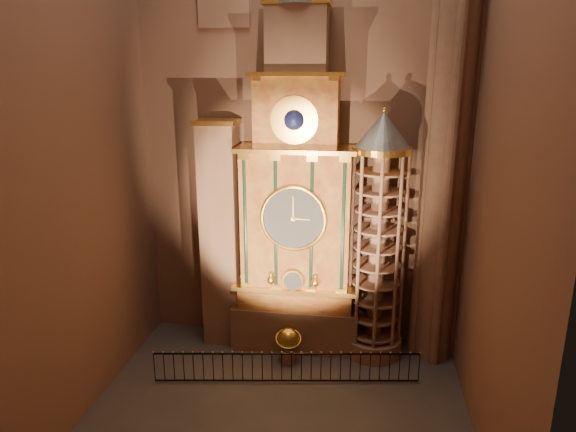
% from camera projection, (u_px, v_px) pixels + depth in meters
% --- Properties ---
extents(floor, '(14.00, 14.00, 0.00)m').
position_uv_depth(floor, '(278.00, 410.00, 19.07)').
color(floor, '#383330').
rests_on(floor, ground).
extents(wall_back, '(22.00, 0.00, 22.00)m').
position_uv_depth(wall_back, '(300.00, 99.00, 21.79)').
color(wall_back, brown).
rests_on(wall_back, floor).
extents(wall_left, '(0.00, 22.00, 22.00)m').
position_uv_depth(wall_left, '(69.00, 107.00, 17.06)').
color(wall_left, brown).
rests_on(wall_left, floor).
extents(wall_right, '(0.00, 22.00, 22.00)m').
position_uv_depth(wall_right, '(511.00, 112.00, 15.09)').
color(wall_right, brown).
rests_on(wall_right, floor).
extents(astronomical_clock, '(5.60, 2.41, 16.70)m').
position_uv_depth(astronomical_clock, '(297.00, 204.00, 21.97)').
color(astronomical_clock, '#8C634C').
rests_on(astronomical_clock, floor).
extents(portrait_tower, '(1.80, 1.60, 10.20)m').
position_uv_depth(portrait_tower, '(221.00, 234.00, 22.89)').
color(portrait_tower, '#8C634C').
rests_on(portrait_tower, floor).
extents(stair_turret, '(2.50, 2.50, 10.80)m').
position_uv_depth(stair_turret, '(378.00, 241.00, 21.61)').
color(stair_turret, '#8C634C').
rests_on(stair_turret, floor).
extents(gothic_pier, '(2.04, 2.04, 22.00)m').
position_uv_depth(gothic_pier, '(452.00, 102.00, 19.97)').
color(gothic_pier, '#8C634C').
rests_on(gothic_pier, floor).
extents(celestial_globe, '(1.31, 1.26, 1.61)m').
position_uv_depth(celestial_globe, '(288.00, 342.00, 21.95)').
color(celestial_globe, '#8C634C').
rests_on(celestial_globe, floor).
extents(iron_railing, '(10.52, 1.58, 1.29)m').
position_uv_depth(iron_railing, '(287.00, 368.00, 20.55)').
color(iron_railing, black).
rests_on(iron_railing, floor).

